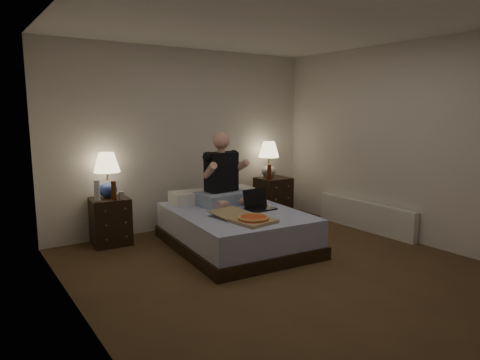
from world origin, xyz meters
TOP-DOWN VIEW (x-y plane):
  - floor at (0.00, 0.00)m, footprint 4.00×4.50m
  - ceiling at (0.00, 0.00)m, footprint 4.00×4.50m
  - wall_back at (0.00, 2.25)m, footprint 4.00×0.00m
  - wall_left at (-2.00, 0.00)m, footprint 0.00×4.50m
  - wall_right at (2.00, 0.00)m, footprint 0.00×4.50m
  - bed at (0.02, 1.03)m, footprint 1.51×1.92m
  - nightstand_left at (-1.20, 1.99)m, footprint 0.48×0.44m
  - nightstand_right at (1.35, 1.95)m, footprint 0.48×0.43m
  - lamp_left at (-1.20, 2.05)m, footprint 0.39×0.39m
  - lamp_right at (1.30, 2.01)m, footprint 0.41×0.41m
  - water_bottle at (-1.37, 1.93)m, footprint 0.07×0.07m
  - soda_can at (-1.10, 1.83)m, footprint 0.07×0.07m
  - beer_bottle_left at (-1.18, 1.87)m, footprint 0.06×0.06m
  - beer_bottle_right at (1.17, 1.84)m, footprint 0.06×0.06m
  - person at (0.10, 1.42)m, footprint 0.69×0.55m
  - laptop at (0.31, 0.90)m, footprint 0.35×0.29m
  - pizza_box at (-0.12, 0.46)m, footprint 0.50×0.81m
  - radiator at (1.93, 0.64)m, footprint 0.10×1.60m

SIDE VIEW (x-z plane):
  - floor at x=0.00m, z-range 0.00..0.00m
  - radiator at x=1.93m, z-range 0.00..0.40m
  - bed at x=0.02m, z-range 0.00..0.45m
  - nightstand_left at x=-1.20m, z-range 0.00..0.58m
  - nightstand_right at x=1.35m, z-range 0.00..0.62m
  - pizza_box at x=-0.12m, z-range 0.45..0.53m
  - laptop at x=0.31m, z-range 0.45..0.69m
  - soda_can at x=-1.10m, z-range 0.58..0.68m
  - beer_bottle_left at x=-1.18m, z-range 0.58..0.81m
  - water_bottle at x=-1.37m, z-range 0.58..0.83m
  - beer_bottle_right at x=1.17m, z-range 0.62..0.85m
  - lamp_left at x=-1.20m, z-range 0.58..1.14m
  - lamp_right at x=1.30m, z-range 0.62..1.18m
  - person at x=0.10m, z-range 0.45..1.38m
  - wall_back at x=0.00m, z-range 0.00..2.50m
  - wall_left at x=-2.00m, z-range 0.00..2.50m
  - wall_right at x=2.00m, z-range 0.00..2.50m
  - ceiling at x=0.00m, z-range 2.50..2.50m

